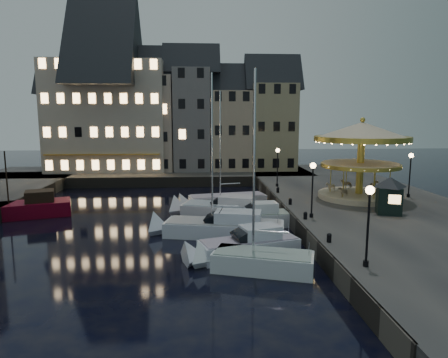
{
  "coord_description": "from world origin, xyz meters",
  "views": [
    {
      "loc": [
        -1.2,
        -27.91,
        8.86
      ],
      "look_at": [
        1.0,
        8.0,
        3.2
      ],
      "focal_mm": 32.0,
      "sensor_mm": 36.0,
      "label": 1
    }
  ],
  "objects": [
    {
      "name": "townhouse_nf",
      "position": [
        9.25,
        30.0,
        8.28
      ],
      "size": [
        6.82,
        8.0,
        13.8
      ],
      "color": "tan",
      "rests_on": "quay_north"
    },
    {
      "name": "streetlamp_b",
      "position": [
        7.2,
        1.0,
        4.02
      ],
      "size": [
        0.44,
        0.44,
        4.17
      ],
      "color": "black",
      "rests_on": "quay_east"
    },
    {
      "name": "townhouse_nb",
      "position": [
        -14.05,
        30.0,
        8.28
      ],
      "size": [
        6.16,
        8.0,
        13.8
      ],
      "color": "slate",
      "rests_on": "quay_north"
    },
    {
      "name": "townhouse_ne",
      "position": [
        3.2,
        30.0,
        7.78
      ],
      "size": [
        6.16,
        8.0,
        12.8
      ],
      "color": "tan",
      "rests_on": "quay_north"
    },
    {
      "name": "townhouse_nd",
      "position": [
        -2.25,
        30.0,
        9.28
      ],
      "size": [
        5.5,
        8.0,
        15.8
      ],
      "color": "slate",
      "rests_on": "quay_north"
    },
    {
      "name": "motorboat_d",
      "position": [
        2.97,
        3.45,
        0.63
      ],
      "size": [
        6.41,
        2.45,
        2.15
      ],
      "color": "silver",
      "rests_on": "ground"
    },
    {
      "name": "streetlamp_d",
      "position": [
        18.5,
        8.0,
        4.02
      ],
      "size": [
        0.44,
        0.44,
        4.17
      ],
      "color": "black",
      "rests_on": "quay_east"
    },
    {
      "name": "red_fishing_boat",
      "position": [
        -16.82,
        7.72,
        0.71
      ],
      "size": [
        8.52,
        5.22,
        6.12
      ],
      "color": "#640217",
      "rests_on": "ground"
    },
    {
      "name": "quaywall_e",
      "position": [
        6.0,
        6.0,
        0.65
      ],
      "size": [
        0.15,
        44.0,
        1.3
      ],
      "primitive_type": "cube",
      "color": "#47423A",
      "rests_on": "ground"
    },
    {
      "name": "motorboat_b",
      "position": [
        1.49,
        -3.74,
        0.64
      ],
      "size": [
        7.41,
        4.04,
        2.15
      ],
      "color": "silver",
      "rests_on": "ground"
    },
    {
      "name": "ticket_kiosk",
      "position": [
        13.56,
        1.81,
        3.26
      ],
      "size": [
        2.82,
        2.82,
        3.3
      ],
      "color": "black",
      "rests_on": "quay_east"
    },
    {
      "name": "motorboat_e",
      "position": [
        0.78,
        6.71,
        0.64
      ],
      "size": [
        8.92,
        5.14,
        2.15
      ],
      "color": "silver",
      "rests_on": "ground"
    },
    {
      "name": "quaywall_n",
      "position": [
        -6.0,
        22.0,
        0.65
      ],
      "size": [
        48.0,
        0.15,
        1.3
      ],
      "primitive_type": "cube",
      "color": "#47423A",
      "rests_on": "ground"
    },
    {
      "name": "streetlamp_a",
      "position": [
        7.2,
        -9.0,
        4.02
      ],
      "size": [
        0.44,
        0.44,
        4.17
      ],
      "color": "black",
      "rests_on": "quay_east"
    },
    {
      "name": "motorboat_a",
      "position": [
        1.83,
        -5.95,
        0.54
      ],
      "size": [
        6.83,
        3.96,
        11.33
      ],
      "color": "silver",
      "rests_on": "ground"
    },
    {
      "name": "quay_east",
      "position": [
        14.0,
        6.0,
        0.65
      ],
      "size": [
        16.0,
        56.0,
        1.3
      ],
      "primitive_type": "cube",
      "color": "#474442",
      "rests_on": "ground"
    },
    {
      "name": "motorboat_c",
      "position": [
        0.18,
        0.9,
        0.68
      ],
      "size": [
        9.91,
        4.42,
        13.13
      ],
      "color": "silver",
      "rests_on": "ground"
    },
    {
      "name": "townhouse_na",
      "position": [
        -19.5,
        30.0,
        7.78
      ],
      "size": [
        5.5,
        8.0,
        12.8
      ],
      "color": "gray",
      "rests_on": "quay_north"
    },
    {
      "name": "streetlamp_c",
      "position": [
        7.2,
        14.5,
        4.02
      ],
      "size": [
        0.44,
        0.44,
        4.17
      ],
      "color": "black",
      "rests_on": "quay_east"
    },
    {
      "name": "bollard_c",
      "position": [
        6.6,
        5.5,
        1.6
      ],
      "size": [
        0.3,
        0.3,
        0.57
      ],
      "color": "black",
      "rests_on": "quay_east"
    },
    {
      "name": "bollard_a",
      "position": [
        6.6,
        -5.0,
        1.6
      ],
      "size": [
        0.3,
        0.3,
        0.57
      ],
      "color": "black",
      "rests_on": "quay_east"
    },
    {
      "name": "hotel_corner",
      "position": [
        -14.0,
        30.0,
        9.78
      ],
      "size": [
        17.6,
        9.0,
        16.8
      ],
      "color": "beige",
      "rests_on": "quay_north"
    },
    {
      "name": "townhouse_nc",
      "position": [
        -8.0,
        30.0,
        8.78
      ],
      "size": [
        6.82,
        8.0,
        14.8
      ],
      "color": "tan",
      "rests_on": "quay_north"
    },
    {
      "name": "bollard_d",
      "position": [
        6.6,
        11.0,
        1.6
      ],
      "size": [
        0.3,
        0.3,
        0.57
      ],
      "color": "black",
      "rests_on": "quay_east"
    },
    {
      "name": "quay_north",
      "position": [
        -8.0,
        28.0,
        0.65
      ],
      "size": [
        44.0,
        12.0,
        1.3
      ],
      "primitive_type": "cube",
      "color": "#474442",
      "rests_on": "ground"
    },
    {
      "name": "motorboat_f",
      "position": [
        0.97,
        10.81,
        0.53
      ],
      "size": [
        8.67,
        3.8,
        11.48
      ],
      "color": "silver",
      "rests_on": "ground"
    },
    {
      "name": "ground",
      "position": [
        0.0,
        0.0,
        0.0
      ],
      "size": [
        160.0,
        160.0,
        0.0
      ],
      "primitive_type": "plane",
      "color": "black",
      "rests_on": "ground"
    },
    {
      "name": "bollard_b",
      "position": [
        6.6,
        0.5,
        1.6
      ],
      "size": [
        0.3,
        0.3,
        0.57
      ],
      "color": "black",
      "rests_on": "quay_east"
    },
    {
      "name": "carousel",
      "position": [
        13.62,
        7.8,
        6.22
      ],
      "size": [
        8.55,
        8.55,
        7.48
      ],
      "color": "#CAB290",
      "rests_on": "quay_east"
    }
  ]
}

